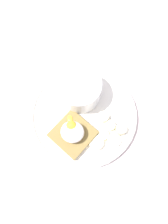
{
  "coord_description": "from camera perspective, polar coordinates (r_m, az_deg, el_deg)",
  "views": [
    {
      "loc": [
        5.74,
        -17.01,
        56.36
      ],
      "look_at": [
        0.0,
        0.0,
        5.0
      ],
      "focal_mm": 35.0,
      "sensor_mm": 36.0,
      "label": 1
    }
  ],
  "objects": [
    {
      "name": "banana_slice_inner",
      "position": [
        0.55,
        9.63,
        -4.51
      ],
      "size": [
        3.52,
        3.64,
        1.76
      ],
      "color": "beige",
      "rests_on": "plate"
    },
    {
      "name": "banana_slice_right",
      "position": [
        0.56,
        5.15,
        -1.3
      ],
      "size": [
        3.27,
        3.1,
        1.78
      ],
      "color": "#F1E6C3",
      "rests_on": "plate"
    },
    {
      "name": "poached_egg",
      "position": [
        0.52,
        -3.1,
        -4.98
      ],
      "size": [
        5.66,
        7.03,
        3.7
      ],
      "color": "white",
      "rests_on": "toast_slice"
    },
    {
      "name": "oatmeal_bowl",
      "position": [
        0.56,
        -1.27,
        5.95
      ],
      "size": [
        11.42,
        11.42,
        6.19
      ],
      "color": "white",
      "rests_on": "plate"
    },
    {
      "name": "banana_slice_front",
      "position": [
        0.54,
        5.19,
        -6.02
      ],
      "size": [
        3.75,
        3.73,
        1.34
      ],
      "color": "beige",
      "rests_on": "plate"
    },
    {
      "name": "toast_slice",
      "position": [
        0.54,
        -2.93,
        -5.79
      ],
      "size": [
        12.03,
        12.03,
        1.49
      ],
      "color": "olive",
      "rests_on": "plate"
    },
    {
      "name": "banana_slice_left",
      "position": [
        0.55,
        6.91,
        -3.51
      ],
      "size": [
        3.7,
        3.65,
        1.45
      ],
      "color": "beige",
      "rests_on": "plate"
    },
    {
      "name": "plate",
      "position": [
        0.56,
        0.0,
        -0.74
      ],
      "size": [
        27.47,
        27.47,
        1.6
      ],
      "color": "white",
      "rests_on": "ground_plane"
    },
    {
      "name": "ground_plane",
      "position": [
        0.58,
        0.0,
        -1.3
      ],
      "size": [
        120.0,
        120.0,
        2.0
      ],
      "primitive_type": "cube",
      "color": "beige",
      "rests_on": "ground"
    },
    {
      "name": "banana_slice_outer",
      "position": [
        0.54,
        3.25,
        -8.05
      ],
      "size": [
        4.65,
        4.64,
        1.17
      ],
      "color": "#F7EDC8",
      "rests_on": "plate"
    },
    {
      "name": "banana_slice_back",
      "position": [
        0.55,
        7.86,
        -7.33
      ],
      "size": [
        3.48,
        3.4,
        1.23
      ],
      "color": "#F7E9C2",
      "rests_on": "plate"
    }
  ]
}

